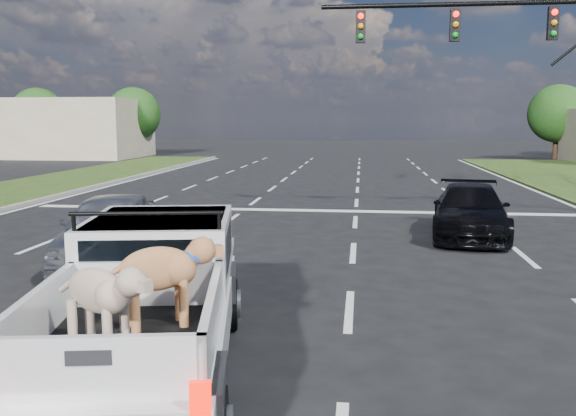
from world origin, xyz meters
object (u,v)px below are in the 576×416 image
pickup_truck (150,299)px  silver_sedan (111,228)px  black_coupe (470,211)px  traffic_signal (544,54)px

pickup_truck → silver_sedan: size_ratio=1.25×
silver_sedan → black_coupe: silver_sedan is taller
black_coupe → traffic_signal: bearing=65.4°
traffic_signal → black_coupe: 6.48m
pickup_truck → black_coupe: pickup_truck is taller
pickup_truck → black_coupe: size_ratio=1.19×
traffic_signal → black_coupe: size_ratio=2.14×
black_coupe → pickup_truck: bearing=-111.5°
traffic_signal → silver_sedan: bearing=-141.8°
black_coupe → silver_sedan: bearing=-145.8°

